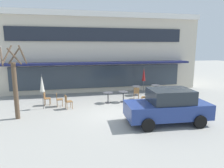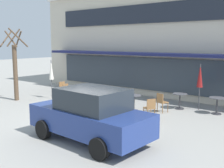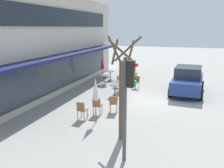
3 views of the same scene
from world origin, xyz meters
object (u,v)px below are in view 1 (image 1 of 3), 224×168
at_px(parked_sedan, 168,106).
at_px(street_tree, 15,85).
at_px(cafe_table_by_tree, 136,89).
at_px(cafe_chair_0, 58,99).
at_px(cafe_chair_3, 68,101).
at_px(cafe_table_streetside, 156,88).
at_px(cafe_chair_2, 136,92).
at_px(patio_umbrella_green_folded, 42,83).
at_px(cafe_table_mid_patio, 108,96).
at_px(patio_umbrella_cream_folded, 144,74).
at_px(cafe_table_near_wall, 123,95).
at_px(cafe_chair_1, 46,98).
at_px(cafe_chair_4, 146,97).

xyz_separation_m(parked_sedan, street_tree, (-7.70, 2.26, 0.99)).
xyz_separation_m(cafe_table_by_tree, cafe_chair_0, (-5.97, -1.85, 0.01)).
bearing_deg(cafe_chair_3, parked_sedan, -34.60).
xyz_separation_m(cafe_table_streetside, cafe_chair_0, (-7.71, -1.96, 0.01)).
bearing_deg(cafe_chair_2, cafe_chair_0, -172.99).
bearing_deg(cafe_table_by_tree, patio_umbrella_green_folded, -162.61).
height_order(cafe_table_by_tree, cafe_table_mid_patio, same).
height_order(cafe_table_streetside, patio_umbrella_green_folded, patio_umbrella_green_folded).
relative_size(cafe_table_streetside, patio_umbrella_green_folded, 0.35).
height_order(cafe_chair_2, parked_sedan, parked_sedan).
height_order(cafe_table_by_tree, patio_umbrella_cream_folded, patio_umbrella_cream_folded).
xyz_separation_m(cafe_table_near_wall, cafe_chair_1, (-5.26, 0.30, 0.01)).
bearing_deg(cafe_chair_4, cafe_table_by_tree, 85.99).
bearing_deg(parked_sedan, patio_umbrella_cream_folded, 79.81).
height_order(cafe_table_mid_patio, cafe_chair_1, cafe_chair_1).
bearing_deg(cafe_table_mid_patio, cafe_table_by_tree, 32.92).
bearing_deg(cafe_chair_1, cafe_table_mid_patio, -4.18).
bearing_deg(cafe_chair_3, patio_umbrella_green_folded, 166.99).
distance_m(cafe_table_streetside, cafe_chair_0, 7.96).
bearing_deg(cafe_chair_0, cafe_chair_3, -48.37).
bearing_deg(parked_sedan, cafe_chair_1, 144.58).
bearing_deg(cafe_chair_2, cafe_table_streetside, 31.06).
bearing_deg(street_tree, cafe_chair_3, 24.41).
height_order(cafe_table_streetside, street_tree, street_tree).
xyz_separation_m(cafe_chair_3, cafe_chair_4, (5.21, -0.00, 0.00)).
distance_m(cafe_table_near_wall, cafe_table_by_tree, 2.28).
bearing_deg(cafe_table_by_tree, cafe_chair_0, -162.82).
height_order(cafe_chair_1, cafe_chair_3, same).
xyz_separation_m(cafe_table_by_tree, patio_umbrella_green_folded, (-6.89, -2.16, 1.11)).
distance_m(cafe_table_streetside, cafe_chair_4, 3.24).
xyz_separation_m(cafe_chair_2, parked_sedan, (0.01, -4.82, 0.35)).
xyz_separation_m(cafe_table_near_wall, cafe_chair_3, (-3.86, -0.81, 0.01)).
xyz_separation_m(cafe_table_streetside, cafe_chair_2, (-2.11, -1.27, 0.01)).
height_order(cafe_chair_1, street_tree, street_tree).
distance_m(cafe_table_mid_patio, street_tree, 5.94).
bearing_deg(cafe_table_mid_patio, street_tree, -159.61).
bearing_deg(parked_sedan, cafe_table_mid_patio, 118.03).
height_order(cafe_chair_3, parked_sedan, parked_sedan).
bearing_deg(cafe_table_near_wall, cafe_chair_1, 176.77).
distance_m(cafe_chair_1, cafe_chair_3, 1.79).
relative_size(cafe_table_streetside, patio_umbrella_cream_folded, 0.35).
bearing_deg(patio_umbrella_cream_folded, cafe_chair_0, -161.50).
distance_m(patio_umbrella_cream_folded, cafe_chair_3, 6.92).
height_order(cafe_table_streetside, cafe_table_by_tree, same).
xyz_separation_m(cafe_table_streetside, patio_umbrella_cream_folded, (-0.95, 0.31, 1.11)).
height_order(cafe_table_near_wall, patio_umbrella_cream_folded, patio_umbrella_cream_folded).
xyz_separation_m(cafe_table_by_tree, cafe_chair_3, (-5.39, -2.51, 0.01)).
height_order(patio_umbrella_cream_folded, cafe_chair_2, patio_umbrella_cream_folded).
height_order(cafe_table_near_wall, cafe_chair_4, cafe_chair_4).
relative_size(cafe_chair_1, cafe_chair_2, 1.00).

